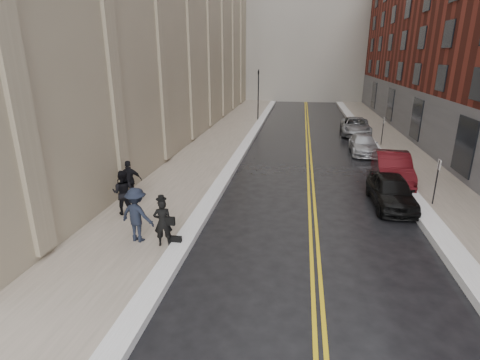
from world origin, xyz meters
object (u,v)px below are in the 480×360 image
(car_silver_near, at_px, (363,144))
(pedestrian_a, at_px, (123,192))
(pedestrian_c, at_px, (130,180))
(car_maroon, at_px, (392,168))
(pedestrian_main, at_px, (163,222))
(car_silver_far, at_px, (356,126))
(pedestrian_b, at_px, (137,215))
(car_black, at_px, (391,191))

(car_silver_near, xyz_separation_m, pedestrian_a, (-11.67, -13.04, 0.48))
(pedestrian_a, bearing_deg, pedestrian_c, -80.69)
(car_maroon, distance_m, pedestrian_main, 13.20)
(pedestrian_a, bearing_deg, car_silver_near, -138.42)
(car_maroon, xyz_separation_m, pedestrian_c, (-12.66, -5.07, 0.29))
(pedestrian_c, bearing_deg, car_silver_far, -144.62)
(car_silver_far, relative_size, pedestrian_main, 2.98)
(car_maroon, relative_size, car_silver_near, 1.11)
(pedestrian_a, relative_size, pedestrian_b, 0.95)
(car_black, xyz_separation_m, pedestrian_main, (-8.81, -5.49, 0.30))
(car_silver_near, relative_size, pedestrian_b, 2.17)
(car_black, bearing_deg, pedestrian_main, -149.16)
(car_silver_near, bearing_deg, car_maroon, -83.74)
(car_silver_near, distance_m, car_silver_far, 6.60)
(car_silver_near, bearing_deg, pedestrian_b, -122.10)
(car_black, xyz_separation_m, pedestrian_b, (-9.84, -5.29, 0.44))
(car_maroon, bearing_deg, car_silver_near, 98.89)
(pedestrian_main, bearing_deg, pedestrian_c, -68.67)
(car_silver_far, distance_m, pedestrian_main, 23.94)
(pedestrian_b, height_order, pedestrian_c, pedestrian_b)
(car_silver_near, height_order, pedestrian_c, pedestrian_c)
(car_silver_near, distance_m, pedestrian_main, 17.91)
(car_maroon, distance_m, car_silver_near, 6.41)
(pedestrian_main, height_order, pedestrian_a, pedestrian_a)
(car_maroon, relative_size, pedestrian_main, 2.79)
(pedestrian_main, distance_m, pedestrian_b, 1.06)
(pedestrian_a, distance_m, pedestrian_c, 1.65)
(pedestrian_a, height_order, pedestrian_b, pedestrian_b)
(pedestrian_main, xyz_separation_m, pedestrian_a, (-2.61, 2.40, 0.09))
(car_maroon, xyz_separation_m, pedestrian_a, (-12.21, -6.65, 0.31))
(pedestrian_a, relative_size, pedestrian_c, 1.02)
(car_silver_far, bearing_deg, car_maroon, -85.68)
(car_silver_near, bearing_deg, pedestrian_c, -135.23)
(car_silver_far, xyz_separation_m, pedestrian_b, (-10.38, -21.84, 0.44))
(pedestrian_main, distance_m, pedestrian_c, 5.03)
(car_maroon, relative_size, pedestrian_c, 2.60)
(pedestrian_a, bearing_deg, car_black, -171.50)
(car_silver_far, xyz_separation_m, pedestrian_a, (-11.96, -19.63, 0.39))
(car_maroon, relative_size, car_silver_far, 0.94)
(car_maroon, bearing_deg, pedestrian_b, -136.17)
(car_maroon, bearing_deg, pedestrian_a, -147.40)
(car_maroon, height_order, pedestrian_a, pedestrian_a)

